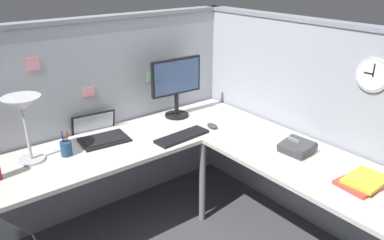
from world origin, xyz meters
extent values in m
plane|color=#47474C|center=(0.00, 0.00, 0.00)|extent=(6.80, 6.80, 0.00)
cube|color=#999EA8|center=(-0.36, 0.87, 0.78)|extent=(2.57, 0.10, 1.55)
cube|color=gray|center=(-0.36, 0.87, 1.56)|extent=(2.57, 0.12, 0.03)
cube|color=#999EA8|center=(0.87, -0.27, 0.78)|extent=(0.10, 2.37, 1.55)
cube|color=gray|center=(0.87, -0.27, 1.56)|extent=(0.12, 2.37, 0.03)
cube|color=beige|center=(-0.38, 0.47, 0.71)|extent=(2.35, 0.66, 0.03)
cube|color=beige|center=(0.47, -0.60, 0.71)|extent=(0.66, 1.49, 0.03)
cylinder|color=slate|center=(0.16, 0.16, 0.35)|extent=(0.05, 0.05, 0.70)
cylinder|color=black|center=(0.27, 0.64, 0.74)|extent=(0.20, 0.20, 0.02)
cylinder|color=black|center=(0.27, 0.64, 0.84)|extent=(0.04, 0.04, 0.20)
cube|color=black|center=(0.27, 0.64, 1.08)|extent=(0.46, 0.05, 0.30)
cube|color=#384C72|center=(0.27, 0.62, 1.08)|extent=(0.42, 0.03, 0.26)
cube|color=black|center=(-0.44, 0.57, 0.74)|extent=(0.36, 0.27, 0.02)
cube|color=black|center=(-0.44, 0.57, 0.75)|extent=(0.31, 0.21, 0.00)
cube|color=black|center=(-0.42, 0.79, 0.77)|extent=(0.35, 0.10, 0.22)
cube|color=silver|center=(-0.42, 0.79, 0.77)|extent=(0.31, 0.08, 0.18)
cube|color=black|center=(0.04, 0.26, 0.74)|extent=(0.44, 0.17, 0.02)
ellipsoid|color=#38383D|center=(0.34, 0.26, 0.75)|extent=(0.06, 0.10, 0.03)
cylinder|color=#B7BABF|center=(-0.96, 0.58, 0.74)|extent=(0.17, 0.17, 0.02)
cylinder|color=#B7BABF|center=(-0.96, 0.58, 0.93)|extent=(0.02, 0.02, 0.38)
cone|color=#B7BABF|center=(-0.96, 0.58, 1.13)|extent=(0.24, 0.24, 0.09)
cylinder|color=navy|center=(-0.74, 0.52, 0.78)|extent=(0.08, 0.08, 0.10)
cylinder|color=#1E1EB2|center=(-0.75, 0.52, 0.84)|extent=(0.01, 0.01, 0.13)
cylinder|color=#B21E1E|center=(-0.73, 0.51, 0.84)|extent=(0.01, 0.02, 0.13)
cylinder|color=#D8591E|center=(-0.74, 0.53, 0.85)|extent=(0.03, 0.03, 0.01)
cube|color=#38383D|center=(0.52, -0.42, 0.77)|extent=(0.20, 0.21, 0.10)
cube|color=#8CA58C|center=(0.52, -0.39, 0.80)|extent=(0.02, 0.09, 0.04)
cube|color=#38383D|center=(0.52, -0.50, 0.79)|extent=(0.19, 0.05, 0.04)
cube|color=#BF3F38|center=(0.48, -0.92, 0.74)|extent=(0.30, 0.23, 0.02)
cube|color=yellow|center=(0.50, -0.93, 0.76)|extent=(0.27, 0.20, 0.02)
cylinder|color=#B7BABF|center=(0.82, -0.70, 1.29)|extent=(0.03, 0.22, 0.22)
cylinder|color=white|center=(0.80, -0.70, 1.29)|extent=(0.00, 0.19, 0.19)
cube|color=black|center=(0.80, -0.68, 1.30)|extent=(0.00, 0.06, 0.01)
cube|color=black|center=(0.80, -0.71, 1.33)|extent=(0.00, 0.01, 0.08)
cube|color=#8CCC99|center=(0.13, 0.82, 1.06)|extent=(0.07, 0.00, 0.08)
cube|color=pink|center=(-0.42, 0.82, 1.04)|extent=(0.09, 0.00, 0.07)
cube|color=pink|center=(-0.79, 0.82, 1.31)|extent=(0.09, 0.00, 0.09)
camera|label=1|loc=(-1.51, -1.84, 1.94)|focal=35.99mm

